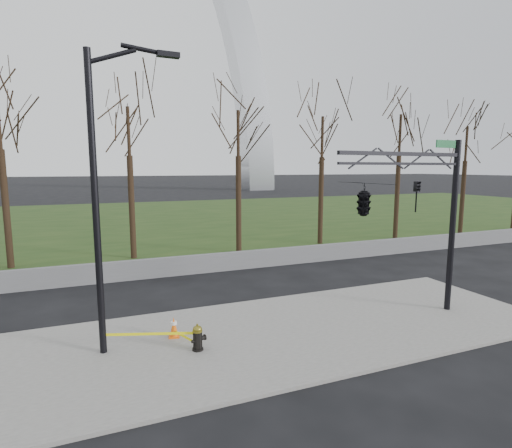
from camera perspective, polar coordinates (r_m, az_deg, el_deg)
name	(u,v)px	position (r m, az deg, el deg)	size (l,w,h in m)	color
ground	(276,335)	(12.78, 2.92, -15.42)	(500.00, 500.00, 0.00)	black
sidewalk	(276,333)	(12.76, 2.92, -15.21)	(18.00, 6.00, 0.10)	slate
grass_strip	(149,219)	(41.23, -14.95, 0.71)	(120.00, 40.00, 0.06)	#1F3814
guardrail	(207,263)	(19.82, -6.92, -5.55)	(60.00, 0.30, 0.90)	#59595B
gateway_arch	(112,23)	(90.04, -19.77, 25.30)	(66.00, 6.00, 65.00)	#B8BBC0
tree_row	(236,172)	(23.96, -2.85, 7.34)	(51.82, 4.00, 9.60)	black
fire_hydrant	(198,338)	(11.55, -8.25, -15.72)	(0.47, 0.30, 0.75)	black
traffic_cone	(174,327)	(12.49, -11.58, -14.14)	(0.37, 0.37, 0.61)	#EC5C0C
street_light	(104,183)	(11.15, -20.82, 5.51)	(2.39, 0.30, 8.21)	black
traffic_signal_mast	(383,198)	(12.88, 17.63, 3.49)	(5.09, 2.52, 6.00)	black
caution_tape	(162,335)	(11.80, -13.21, -15.10)	(2.41, 1.13, 0.39)	#FFF50D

